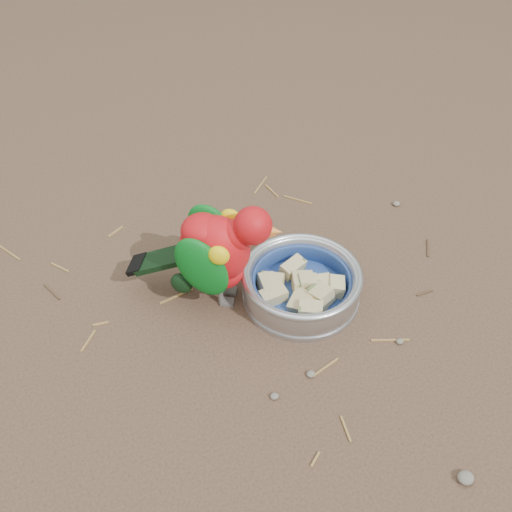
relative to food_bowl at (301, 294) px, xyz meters
name	(u,v)px	position (x,y,z in m)	size (l,w,h in m)	color
ground	(306,339)	(-0.03, -0.09, -0.01)	(60.00, 60.00, 0.00)	#4E3829
food_bowl	(301,294)	(0.00, 0.00, 0.00)	(0.20, 0.20, 0.02)	#B2B2BA
bowl_wall	(302,282)	(0.00, 0.00, 0.03)	(0.20, 0.20, 0.04)	#B2B2BA
fruit_wedges	(301,285)	(0.00, 0.00, 0.02)	(0.12, 0.12, 0.03)	#CAB77E
lory_parrot	(218,256)	(-0.13, 0.05, 0.09)	(0.11, 0.24, 0.19)	red
ground_debris	(276,341)	(-0.08, -0.08, -0.01)	(0.90, 0.80, 0.01)	olive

